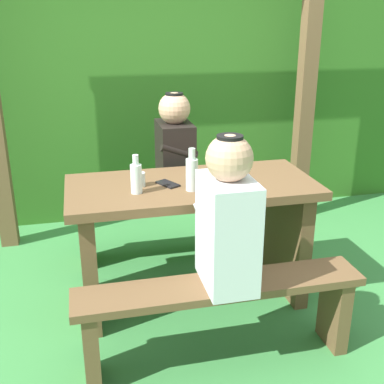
% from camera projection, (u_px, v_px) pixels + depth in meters
% --- Properties ---
extents(ground_plane, '(12.00, 12.00, 0.00)m').
position_uv_depth(ground_plane, '(192.00, 297.00, 3.01)').
color(ground_plane, '#398340').
extents(hedge_backdrop, '(6.40, 1.04, 1.76)m').
position_uv_depth(hedge_backdrop, '(145.00, 103.00, 4.42)').
color(hedge_backdrop, '#316A21').
rests_on(hedge_backdrop, ground_plane).
extents(pergola_post_right, '(0.12, 0.12, 1.98)m').
position_uv_depth(pergola_post_right, '(305.00, 101.00, 3.87)').
color(pergola_post_right, brown).
rests_on(pergola_post_right, ground_plane).
extents(picnic_table, '(1.40, 0.64, 0.75)m').
position_uv_depth(picnic_table, '(192.00, 222.00, 2.83)').
color(picnic_table, brown).
rests_on(picnic_table, ground_plane).
extents(bench_near, '(1.40, 0.24, 0.45)m').
position_uv_depth(bench_near, '(220.00, 306.00, 2.35)').
color(bench_near, brown).
rests_on(bench_near, ground_plane).
extents(bench_far, '(1.40, 0.24, 0.45)m').
position_uv_depth(bench_far, '(173.00, 213.00, 3.43)').
color(bench_far, brown).
rests_on(bench_far, ground_plane).
extents(person_white_shirt, '(0.25, 0.35, 0.72)m').
position_uv_depth(person_white_shirt, '(227.00, 218.00, 2.20)').
color(person_white_shirt, silver).
rests_on(person_white_shirt, bench_near).
extents(person_black_coat, '(0.25, 0.35, 0.72)m').
position_uv_depth(person_black_coat, '(175.00, 150.00, 3.28)').
color(person_black_coat, black).
rests_on(person_black_coat, bench_far).
extents(drinking_glass, '(0.06, 0.06, 0.08)m').
position_uv_depth(drinking_glass, '(139.00, 179.00, 2.68)').
color(drinking_glass, silver).
rests_on(drinking_glass, picnic_table).
extents(bottle_left, '(0.06, 0.06, 0.21)m').
position_uv_depth(bottle_left, '(136.00, 177.00, 2.56)').
color(bottle_left, silver).
rests_on(bottle_left, picnic_table).
extents(bottle_right, '(0.07, 0.07, 0.23)m').
position_uv_depth(bottle_right, '(192.00, 173.00, 2.60)').
color(bottle_right, silver).
rests_on(bottle_right, picnic_table).
extents(cell_phone, '(0.13, 0.16, 0.01)m').
position_uv_depth(cell_phone, '(168.00, 184.00, 2.71)').
color(cell_phone, black).
rests_on(cell_phone, picnic_table).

